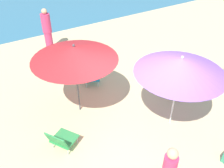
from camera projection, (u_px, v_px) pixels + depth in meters
ground_plane at (144, 128)px, 6.15m from camera, size 40.00×40.00×0.00m
umbrella_red at (74, 53)px, 5.67m from camera, size 2.11×2.11×2.01m
umbrella_purple at (181, 66)px, 5.28m from camera, size 2.07×2.07×1.98m
beach_chair_a at (92, 72)px, 7.62m from camera, size 0.67×0.74×0.68m
beach_chair_b at (177, 83)px, 7.18m from camera, size 0.70×0.70×0.60m
beach_chair_c at (61, 140)px, 5.42m from camera, size 0.76×0.75×0.61m
person_a at (172, 167)px, 4.65m from camera, size 0.32×0.54×0.93m
person_b at (47, 31)px, 9.03m from camera, size 0.34×0.34×1.69m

